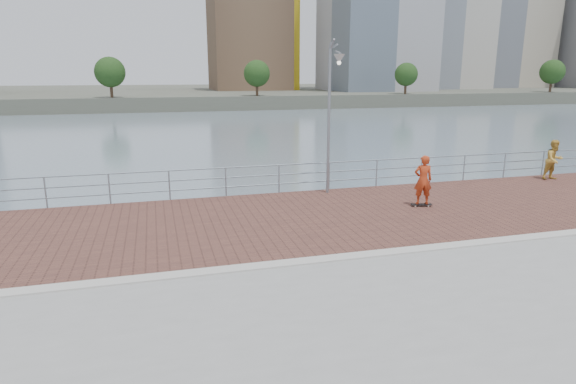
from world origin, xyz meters
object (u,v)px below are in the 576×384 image
object	(u,v)px
skateboarder	(423,180)
bystander	(554,160)
guardrail	(253,177)
street_lamp	(333,92)

from	to	relation	value
skateboarder	bystander	distance (m)	8.11
guardrail	bystander	xyz separation A→B (m)	(13.06, -0.89, 0.19)
skateboarder	bystander	size ratio (longest dim) A/B	0.99
street_lamp	guardrail	bearing A→B (deg)	162.43
street_lamp	bystander	size ratio (longest dim) A/B	3.16
guardrail	skateboarder	world-z (taller)	skateboarder
guardrail	street_lamp	xyz separation A→B (m)	(2.84, -0.90, 3.17)
guardrail	street_lamp	distance (m)	4.35
skateboarder	bystander	world-z (taller)	skateboarder
bystander	guardrail	bearing A→B (deg)	175.68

